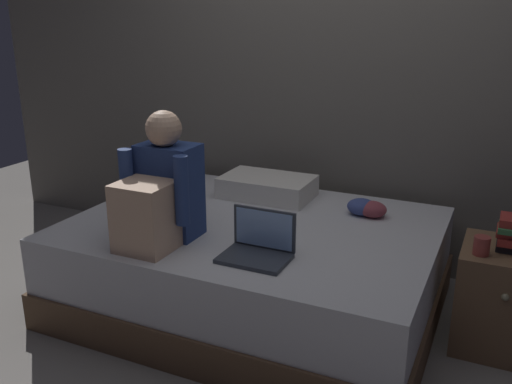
{
  "coord_description": "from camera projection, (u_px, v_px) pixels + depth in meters",
  "views": [
    {
      "loc": [
        1.03,
        -2.3,
        1.62
      ],
      "look_at": [
        -0.09,
        0.1,
        0.77
      ],
      "focal_mm": 39.04,
      "sensor_mm": 36.0,
      "label": 1
    }
  ],
  "objects": [
    {
      "name": "mug",
      "position": [
        482.0,
        246.0,
        2.62
      ],
      "size": [
        0.08,
        0.08,
        0.09
      ],
      "primitive_type": "cylinder",
      "color": "#933833",
      "rests_on": "nightstand"
    },
    {
      "name": "bed",
      "position": [
        254.0,
        265.0,
        3.15
      ],
      "size": [
        2.0,
        1.5,
        0.52
      ],
      "color": "brown",
      "rests_on": "ground_plane"
    },
    {
      "name": "clothes_pile",
      "position": [
        367.0,
        208.0,
        3.17
      ],
      "size": [
        0.23,
        0.15,
        0.09
      ],
      "color": "#3D4C8E",
      "rests_on": "bed"
    },
    {
      "name": "person_sitting",
      "position": [
        160.0,
        193.0,
        2.76
      ],
      "size": [
        0.39,
        0.44,
        0.66
      ],
      "color": "navy",
      "rests_on": "bed"
    },
    {
      "name": "laptop",
      "position": [
        258.0,
        246.0,
        2.62
      ],
      "size": [
        0.32,
        0.23,
        0.22
      ],
      "color": "#333842",
      "rests_on": "bed"
    },
    {
      "name": "ground_plane",
      "position": [
        264.0,
        340.0,
        2.89
      ],
      "size": [
        8.0,
        8.0,
        0.0
      ],
      "primitive_type": "plane",
      "color": "gray"
    },
    {
      "name": "wall_back",
      "position": [
        343.0,
        58.0,
        3.51
      ],
      "size": [
        5.6,
        0.1,
        2.7
      ],
      "primitive_type": "cube",
      "color": "slate",
      "rests_on": "ground_plane"
    },
    {
      "name": "pillow",
      "position": [
        267.0,
        187.0,
        3.49
      ],
      "size": [
        0.56,
        0.36,
        0.13
      ],
      "primitive_type": "cube",
      "color": "silver",
      "rests_on": "bed"
    },
    {
      "name": "nightstand",
      "position": [
        504.0,
        298.0,
        2.77
      ],
      "size": [
        0.44,
        0.46,
        0.53
      ],
      "color": "brown",
      "rests_on": "ground_plane"
    }
  ]
}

